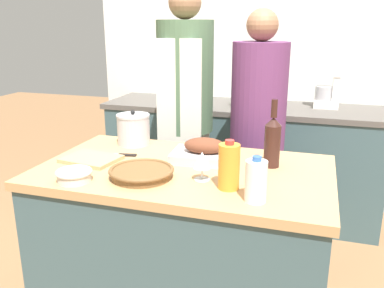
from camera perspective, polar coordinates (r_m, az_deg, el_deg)
kitchen_island at (r=2.06m, az=-1.01°, el=-14.89°), size 1.33×0.78×0.88m
back_counter at (r=3.34m, az=6.83°, el=-2.11°), size 2.19×0.60×0.90m
back_wall at (r=3.52m, az=8.39°, el=12.51°), size 2.69×0.10×2.55m
roasting_pan at (r=1.95m, az=1.80°, el=-1.15°), size 0.32×0.23×0.11m
wicker_basket at (r=1.76m, az=-7.10°, el=-3.97°), size 0.28×0.28×0.04m
cutting_board at (r=2.02m, az=-13.95°, el=-2.05°), size 0.28×0.23×0.02m
stock_pot at (r=2.23m, az=-8.22°, el=2.05°), size 0.18×0.18×0.19m
mixing_bowl at (r=1.77m, az=-16.21°, el=-4.20°), size 0.15×0.15×0.05m
juice_jug at (r=1.61m, az=5.21°, el=-3.14°), size 0.09×0.09×0.20m
milk_jug at (r=1.51m, az=8.97°, el=-5.14°), size 0.08×0.08×0.18m
wine_bottle_green at (r=1.88m, az=11.22°, el=0.47°), size 0.07×0.07×0.31m
wine_glass_left at (r=1.70m, az=1.42°, el=-2.36°), size 0.08×0.08×0.12m
knife_chef at (r=2.07m, az=-10.84°, el=-1.49°), size 0.24×0.08×0.01m
stand_mixer at (r=3.23m, az=18.47°, el=7.21°), size 0.18×0.14×0.33m
condiment_bottle_tall at (r=3.15m, az=6.04°, el=6.82°), size 0.05×0.05×0.19m
condiment_bottle_short at (r=3.25m, az=11.55°, el=6.69°), size 0.05×0.05×0.17m
person_cook_aproned at (r=2.66m, az=-0.95°, el=4.61°), size 0.36×0.37×1.74m
person_cook_guest at (r=2.54m, az=9.17°, el=1.98°), size 0.34×0.34×1.60m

